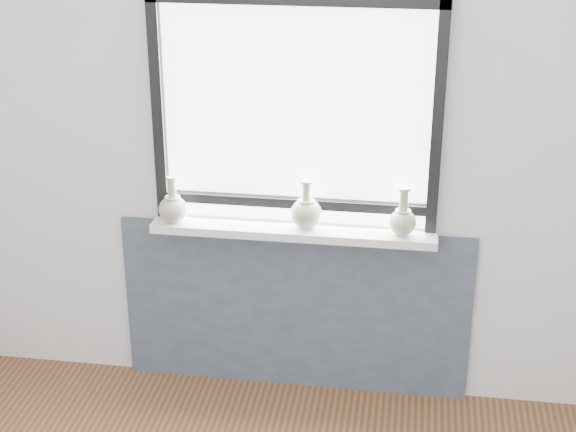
# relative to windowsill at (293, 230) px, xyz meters

# --- Properties ---
(back_wall) EXTENTS (3.60, 0.02, 2.60)m
(back_wall) POSITION_rel_windowsill_xyz_m (0.00, 0.10, 0.42)
(back_wall) COLOR silver
(back_wall) RESTS_ON ground
(apron_panel) EXTENTS (1.70, 0.03, 0.86)m
(apron_panel) POSITION_rel_windowsill_xyz_m (0.00, 0.07, -0.45)
(apron_panel) COLOR #4A5867
(apron_panel) RESTS_ON ground
(windowsill) EXTENTS (1.32, 0.18, 0.04)m
(windowsill) POSITION_rel_windowsill_xyz_m (0.00, 0.00, 0.00)
(windowsill) COLOR white
(windowsill) RESTS_ON apron_panel
(window) EXTENTS (1.30, 0.06, 1.05)m
(window) POSITION_rel_windowsill_xyz_m (0.00, 0.06, 0.56)
(window) COLOR black
(window) RESTS_ON windowsill
(vase_a) EXTENTS (0.14, 0.14, 0.22)m
(vase_a) POSITION_rel_windowsill_xyz_m (-0.56, -0.03, 0.09)
(vase_a) COLOR #A5AE8A
(vase_a) RESTS_ON windowsill
(vase_b) EXTENTS (0.15, 0.15, 0.23)m
(vase_b) POSITION_rel_windowsill_xyz_m (0.06, 0.00, 0.10)
(vase_b) COLOR #A5AE8A
(vase_b) RESTS_ON windowsill
(vase_c) EXTENTS (0.13, 0.13, 0.23)m
(vase_c) POSITION_rel_windowsill_xyz_m (0.50, -0.01, 0.09)
(vase_c) COLOR #A5AE8A
(vase_c) RESTS_ON windowsill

